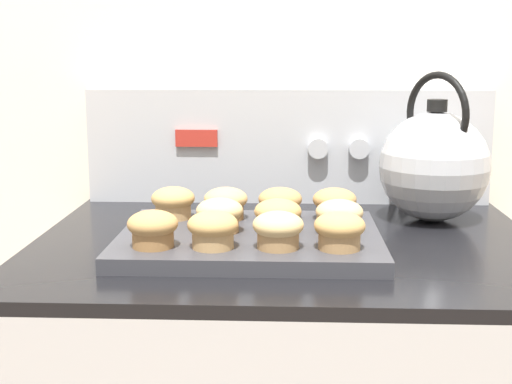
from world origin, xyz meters
TOP-DOWN VIEW (x-y plane):
  - wall_back at (0.00, 0.66)m, footprint 8.00×0.05m
  - control_panel at (0.00, 0.60)m, footprint 0.75×0.07m
  - muffin_pan at (-0.05, 0.27)m, footprint 0.38×0.30m
  - muffin_r0_c0 at (-0.18, 0.18)m, footprint 0.07×0.07m
  - muffin_r0_c1 at (-0.10, 0.18)m, footprint 0.07×0.07m
  - muffin_r0_c2 at (-0.01, 0.19)m, footprint 0.07×0.07m
  - muffin_r0_c3 at (0.07, 0.18)m, footprint 0.07×0.07m
  - muffin_r1_c1 at (-0.10, 0.27)m, footprint 0.07×0.07m
  - muffin_r1_c2 at (-0.01, 0.27)m, footprint 0.07×0.07m
  - muffin_r1_c3 at (0.08, 0.27)m, footprint 0.07×0.07m
  - muffin_r2_c0 at (-0.18, 0.35)m, footprint 0.07×0.07m
  - muffin_r2_c1 at (-0.10, 0.35)m, footprint 0.07×0.07m
  - muffin_r2_c2 at (-0.01, 0.36)m, footprint 0.07×0.07m
  - muffin_r2_c3 at (0.07, 0.36)m, footprint 0.07×0.07m
  - tea_kettle at (0.25, 0.45)m, footprint 0.18×0.21m

SIDE VIEW (x-z plane):
  - muffin_pan at x=-0.05m, z-range 0.90..0.92m
  - muffin_r0_c0 at x=-0.18m, z-range 0.92..0.97m
  - muffin_r0_c1 at x=-0.10m, z-range 0.92..0.97m
  - muffin_r0_c2 at x=-0.01m, z-range 0.92..0.97m
  - muffin_r0_c3 at x=0.07m, z-range 0.92..0.97m
  - muffin_r1_c1 at x=-0.10m, z-range 0.92..0.97m
  - muffin_r1_c2 at x=-0.01m, z-range 0.92..0.97m
  - muffin_r1_c3 at x=0.08m, z-range 0.92..0.97m
  - muffin_r2_c0 at x=-0.18m, z-range 0.92..0.97m
  - muffin_r2_c1 at x=-0.10m, z-range 0.92..0.97m
  - muffin_r2_c2 at x=-0.01m, z-range 0.92..0.97m
  - muffin_r2_c3 at x=0.07m, z-range 0.92..0.97m
  - tea_kettle at x=0.25m, z-range 0.87..1.12m
  - control_panel at x=0.00m, z-range 0.90..1.11m
  - wall_back at x=0.00m, z-range 0.00..2.40m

